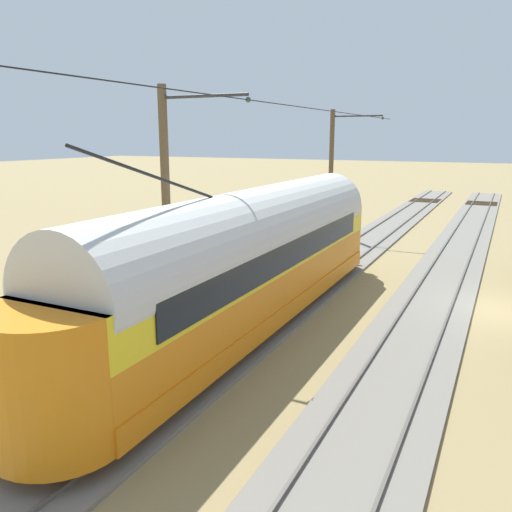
# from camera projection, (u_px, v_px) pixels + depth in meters

# --- Properties ---
(ground_plane) EXTENTS (220.00, 220.00, 0.00)m
(ground_plane) POSITION_uv_depth(u_px,v_px,m) (505.00, 312.00, 17.69)
(ground_plane) COLOR #937F51
(track_third_siding) EXTENTS (2.80, 80.00, 0.18)m
(track_third_siding) POSITION_uv_depth(u_px,v_px,m) (433.00, 299.00, 18.98)
(track_third_siding) COLOR slate
(track_third_siding) RESTS_ON ground
(track_outer_siding) EXTENTS (2.80, 80.00, 0.18)m
(track_outer_siding) POSITION_uv_depth(u_px,v_px,m) (310.00, 283.00, 21.02)
(track_outer_siding) COLOR slate
(track_outer_siding) RESTS_ON ground
(vintage_streetcar) EXTENTS (2.65, 18.17, 5.54)m
(vintage_streetcar) POSITION_uv_depth(u_px,v_px,m) (253.00, 256.00, 15.94)
(vintage_streetcar) COLOR orange
(vintage_streetcar) RESTS_ON ground
(catenary_pole_foreground) EXTENTS (3.18, 0.28, 7.40)m
(catenary_pole_foreground) POSITION_uv_depth(u_px,v_px,m) (332.00, 170.00, 31.40)
(catenary_pole_foreground) COLOR brown
(catenary_pole_foreground) RESTS_ON ground
(catenary_pole_mid_near) EXTENTS (3.18, 0.28, 7.40)m
(catenary_pole_mid_near) POSITION_uv_depth(u_px,v_px,m) (168.00, 199.00, 16.58)
(catenary_pole_mid_near) COLOR brown
(catenary_pole_mid_near) RESTS_ON ground
(overhead_wire_run) EXTENTS (2.98, 37.84, 0.18)m
(overhead_wire_run) POSITION_uv_depth(u_px,v_px,m) (258.00, 101.00, 15.42)
(overhead_wire_run) COLOR black
(overhead_wire_run) RESTS_ON ground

